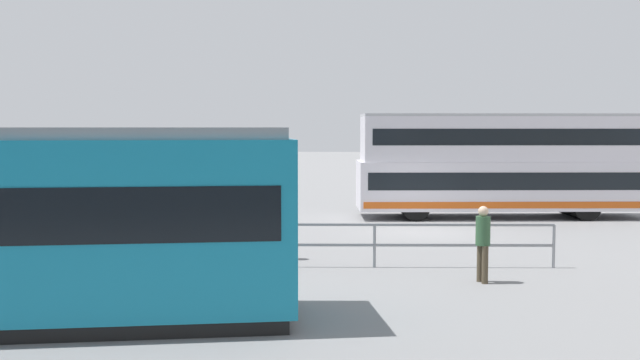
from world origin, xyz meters
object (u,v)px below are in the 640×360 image
object	(u,v)px
info_sign	(198,199)
pedestrian_crossing	(483,239)
double_decker_bus	(499,165)
pedestrian_near_railing	(275,224)

from	to	relation	value
info_sign	pedestrian_crossing	bearing A→B (deg)	169.98
double_decker_bus	info_sign	xyz separation A→B (m)	(9.04, 10.92, -0.29)
pedestrian_near_railing	info_sign	size ratio (longest dim) A/B	0.65
double_decker_bus	pedestrian_crossing	xyz separation A→B (m)	(2.47, 12.08, -1.02)
pedestrian_crossing	info_sign	xyz separation A→B (m)	(6.58, -1.16, 0.73)
pedestrian_near_railing	pedestrian_crossing	xyz separation A→B (m)	(-4.90, 2.59, 0.05)
pedestrian_near_railing	info_sign	world-z (taller)	info_sign
pedestrian_near_railing	info_sign	xyz separation A→B (m)	(1.67, 1.43, 0.78)
pedestrian_crossing	info_sign	bearing A→B (deg)	-10.02
pedestrian_near_railing	pedestrian_crossing	bearing A→B (deg)	152.13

